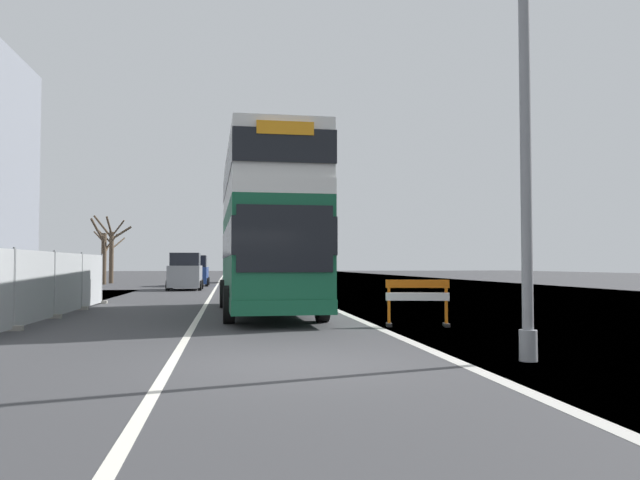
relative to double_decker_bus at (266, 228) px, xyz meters
The scene contains 10 objects.
ground 10.31m from the double_decker_bus, 87.33° to the right, with size 140.00×280.00×0.10m.
double_decker_bus is the anchor object (origin of this frame).
lamppost_foreground 11.08m from the double_decker_bus, 70.76° to the right, with size 0.29×0.70×8.72m.
roadworks_barrier 6.21m from the double_decker_bus, 53.11° to the right, with size 1.62×0.74×1.17m.
construction_site_fence 6.48m from the double_decker_bus, behind, with size 0.44×13.80×1.96m.
car_oncoming_near 19.38m from the double_decker_bus, 101.35° to the left, with size 2.06×4.00×2.24m.
car_receding_mid 26.39m from the double_decker_bus, 97.99° to the left, with size 2.09×4.56×2.19m.
car_receding_far 34.08m from the double_decker_bus, 90.81° to the left, with size 2.07×4.25×2.15m.
bare_tree_far_verge_near 31.91m from the double_decker_bus, 109.69° to the left, with size 1.95×2.97×5.07m.
bare_tree_far_verge_mid 34.81m from the double_decker_bus, 107.94° to the left, with size 3.13×2.77×5.61m.
Camera 1 is at (-1.02, -9.82, 1.56)m, focal length 35.06 mm.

